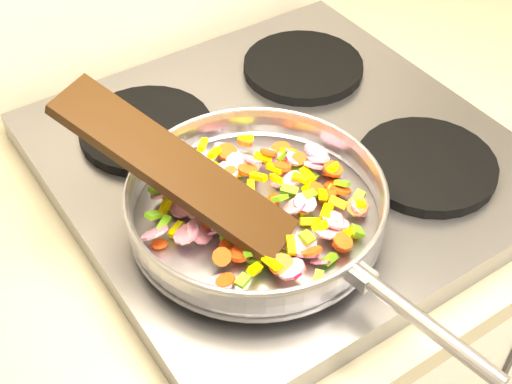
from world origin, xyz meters
TOP-DOWN VIEW (x-y plane):
  - cooktop at (-0.70, 1.67)m, footprint 0.60×0.60m
  - grate_fl at (-0.84, 1.52)m, footprint 0.19×0.19m
  - grate_fr at (-0.56, 1.52)m, footprint 0.19×0.19m
  - grate_bl at (-0.84, 1.81)m, footprint 0.19×0.19m
  - grate_br at (-0.56, 1.81)m, footprint 0.19×0.19m
  - saute_pan at (-0.81, 1.56)m, footprint 0.35×0.52m
  - vegetable_heap at (-0.80, 1.57)m, footprint 0.29×0.27m
  - wooden_spatula at (-0.89, 1.62)m, footprint 0.20×0.29m

SIDE VIEW (x-z plane):
  - cooktop at x=-0.70m, z-range 0.90..0.94m
  - grate_fl at x=-0.84m, z-range 0.94..0.96m
  - grate_fr at x=-0.56m, z-range 0.94..0.96m
  - grate_bl at x=-0.84m, z-range 0.94..0.96m
  - grate_br at x=-0.56m, z-range 0.94..0.96m
  - vegetable_heap at x=-0.80m, z-range 0.95..1.00m
  - saute_pan at x=-0.81m, z-range 0.96..1.01m
  - wooden_spatula at x=-0.89m, z-range 0.97..1.10m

